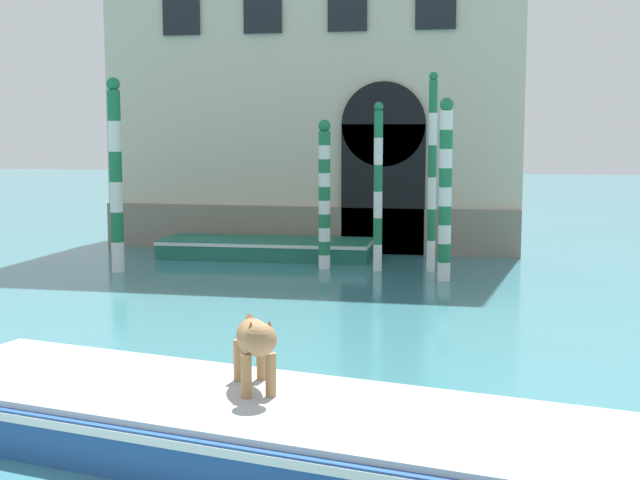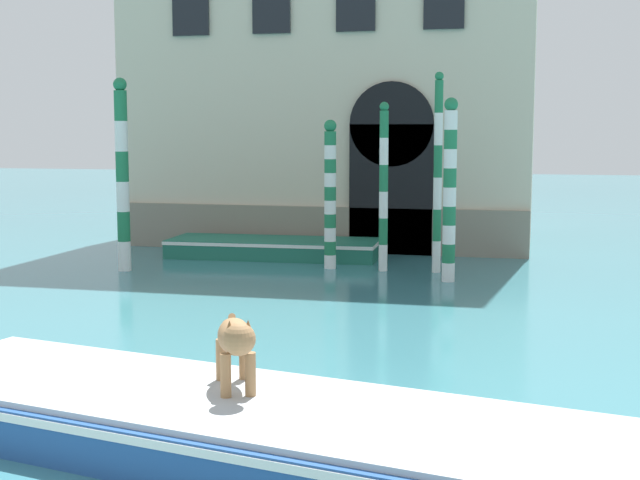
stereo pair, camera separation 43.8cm
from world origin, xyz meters
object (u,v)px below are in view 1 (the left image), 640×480
Objects in this scene: boat_foreground at (295,430)px; boat_moored_near_palazzo at (267,248)px; mooring_pole_4 at (445,189)px; mooring_pole_1 at (116,175)px; mooring_pole_3 at (378,186)px; dog_on_deck at (255,340)px; mooring_pole_0 at (432,172)px; mooring_pole_2 at (324,194)px.

boat_foreground reaches higher than boat_moored_near_palazzo.
mooring_pole_4 is at bearing -31.50° from boat_moored_near_palazzo.
boat_moored_near_palazzo is (-3.81, 12.88, -0.05)m from boat_foreground.
boat_foreground is 2.41× the size of mooring_pole_4.
mooring_pole_1 reaches higher than mooring_pole_3.
boat_foreground is 8.17× the size of dog_on_deck.
mooring_pole_1 reaches higher than mooring_pole_4.
mooring_pole_0 is at bearing 11.72° from mooring_pole_1.
mooring_pole_2 reaches higher than boat_moored_near_palazzo.
boat_moored_near_palazzo is 1.20× the size of mooring_pole_0.
mooring_pole_1 is at bearing -168.28° from mooring_pole_0.
boat_moored_near_palazzo is 1.39× the size of mooring_pole_4.
mooring_pole_3 reaches higher than dog_on_deck.
mooring_pole_1 is 1.13× the size of mooring_pole_4.
mooring_pole_4 is (0.67, 10.38, 1.61)m from boat_foreground.
mooring_pole_2 is (-2.38, 0.01, -0.50)m from mooring_pole_0.
mooring_pole_0 reaches higher than boat_moored_near_palazzo.
mooring_pole_0 is 1.30× the size of mooring_pole_2.
dog_on_deck is 0.21× the size of boat_moored_near_palazzo.
boat_foreground is at bearing -57.53° from mooring_pole_1.
mooring_pole_0 is at bearing 151.87° from dog_on_deck.
dog_on_deck is 0.30× the size of mooring_pole_3.
boat_moored_near_palazzo is at bearing 150.78° from mooring_pole_4.
mooring_pole_2 is at bearing 17.99° from mooring_pole_1.
mooring_pole_0 is 1.17× the size of mooring_pole_3.
mooring_pole_0 is 1.16× the size of mooring_pole_4.
boat_moored_near_palazzo is 3.66m from mooring_pole_3.
dog_on_deck is 13.00m from boat_moored_near_palazzo.
mooring_pole_2 is (4.33, 1.41, -0.45)m from mooring_pole_1.
mooring_pole_0 is at bearing 108.31° from mooring_pole_4.
boat_moored_near_palazzo is 1.40× the size of mooring_pole_3.
mooring_pole_2 is at bearing 179.66° from mooring_pole_0.
boat_foreground is 2.44× the size of mooring_pole_3.
mooring_pole_1 reaches higher than boat_moored_near_palazzo.
mooring_pole_4 is at bearing 97.93° from boat_foreground.
mooring_pole_4 reaches higher than boat_moored_near_palazzo.
boat_moored_near_palazzo is at bearing 153.53° from mooring_pole_3.
boat_foreground is 0.96m from dog_on_deck.
mooring_pole_0 is (0.30, 11.47, 1.89)m from boat_foreground.
mooring_pole_4 reaches higher than mooring_pole_3.
mooring_pole_1 is 1.14× the size of mooring_pole_3.
mooring_pole_0 is 2.44m from mooring_pole_2.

